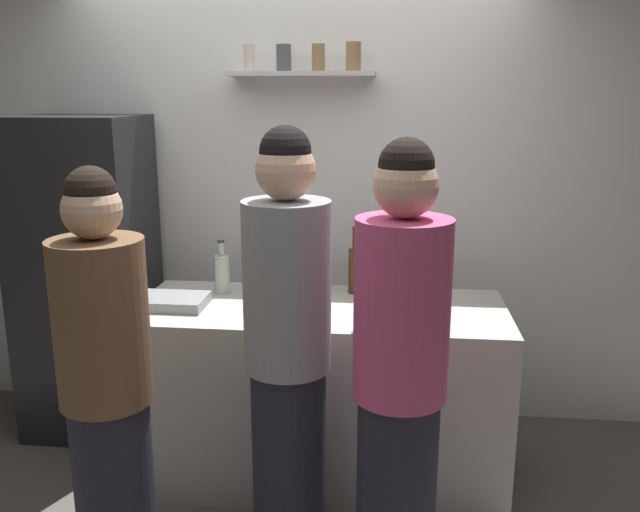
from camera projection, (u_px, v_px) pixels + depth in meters
name	position (u px, v px, depth m)	size (l,w,h in m)	color
back_wall_assembly	(299.00, 196.00, 3.88)	(4.80, 0.32, 2.60)	white
refrigerator	(87.00, 278.00, 3.71)	(0.67, 0.62, 1.77)	black
counter	(320.00, 391.00, 3.32)	(1.79, 0.73, 0.89)	#B7B2A8
baking_pan	(171.00, 301.00, 3.21)	(0.34, 0.24, 0.05)	gray
utensil_holder	(306.00, 291.00, 3.25)	(0.12, 0.12, 0.22)	#B2B2B7
wine_bottle_dark_glass	(379.00, 277.00, 3.29)	(0.08, 0.08, 0.32)	black
wine_bottle_green_glass	(323.00, 268.00, 3.46)	(0.07, 0.07, 0.32)	#19471E
wine_bottle_amber_glass	(355.00, 268.00, 3.40)	(0.07, 0.07, 0.35)	#472814
wine_bottle_pale_glass	(222.00, 273.00, 3.41)	(0.08, 0.08, 0.28)	#B2BFB2
water_bottle_plastic	(367.00, 308.00, 2.89)	(0.08, 0.08, 0.22)	silver
person_grey_hoodie	(288.00, 354.00, 2.61)	(0.34, 0.34, 1.78)	#262633
person_brown_jacket	(107.00, 391.00, 2.47)	(0.34, 0.34, 1.65)	#262633
person_pink_top	(400.00, 383.00, 2.40)	(0.34, 0.34, 1.75)	#262633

